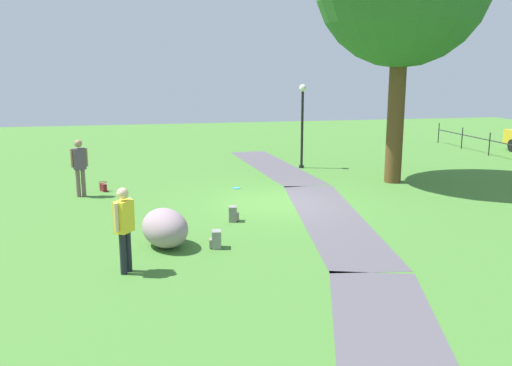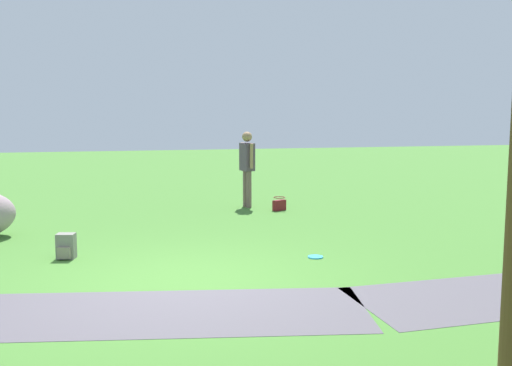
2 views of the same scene
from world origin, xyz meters
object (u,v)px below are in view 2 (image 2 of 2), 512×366
(woman_with_handbag, at_px, (247,163))
(frisbee_on_grass, at_px, (315,257))
(handbag_on_grass, at_px, (279,204))
(spare_backpack_on_lawn, at_px, (66,247))

(woman_with_handbag, height_order, frisbee_on_grass, woman_with_handbag)
(woman_with_handbag, xyz_separation_m, handbag_on_grass, (-0.63, 0.62, -0.90))
(woman_with_handbag, distance_m, spare_backpack_on_lawn, 5.65)
(spare_backpack_on_lawn, relative_size, frisbee_on_grass, 1.63)
(handbag_on_grass, bearing_deg, spare_backpack_on_lawn, 39.28)
(handbag_on_grass, height_order, frisbee_on_grass, handbag_on_grass)
(spare_backpack_on_lawn, bearing_deg, frisbee_on_grass, 169.16)
(handbag_on_grass, xyz_separation_m, spare_backpack_on_lawn, (4.35, 3.56, 0.05))
(handbag_on_grass, height_order, spare_backpack_on_lawn, spare_backpack_on_lawn)
(woman_with_handbag, height_order, spare_backpack_on_lawn, woman_with_handbag)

